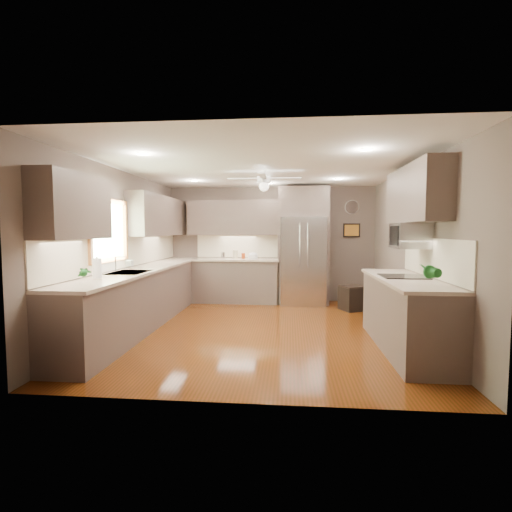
% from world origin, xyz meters
% --- Properties ---
extents(floor, '(5.00, 5.00, 0.00)m').
position_xyz_m(floor, '(0.00, 0.00, 0.00)').
color(floor, '#4A2609').
rests_on(floor, ground).
extents(ceiling, '(5.00, 5.00, 0.00)m').
position_xyz_m(ceiling, '(0.00, 0.00, 2.50)').
color(ceiling, white).
rests_on(ceiling, ground).
extents(wall_back, '(4.50, 0.00, 4.50)m').
position_xyz_m(wall_back, '(0.00, 2.50, 1.25)').
color(wall_back, '#64554C').
rests_on(wall_back, ground).
extents(wall_front, '(4.50, 0.00, 4.50)m').
position_xyz_m(wall_front, '(0.00, -2.50, 1.25)').
color(wall_front, '#64554C').
rests_on(wall_front, ground).
extents(wall_left, '(0.00, 5.00, 5.00)m').
position_xyz_m(wall_left, '(-2.25, 0.00, 1.25)').
color(wall_left, '#64554C').
rests_on(wall_left, ground).
extents(wall_right, '(0.00, 5.00, 5.00)m').
position_xyz_m(wall_right, '(2.25, 0.00, 1.25)').
color(wall_right, '#64554C').
rests_on(wall_right, ground).
extents(canister_b, '(0.12, 0.12, 0.14)m').
position_xyz_m(canister_b, '(-1.02, 2.19, 1.01)').
color(canister_b, silver).
rests_on(canister_b, back_run).
extents(canister_c, '(0.12, 0.12, 0.19)m').
position_xyz_m(canister_c, '(-0.76, 2.25, 1.03)').
color(canister_c, '#B7AE89').
rests_on(canister_c, back_run).
extents(canister_d, '(0.10, 0.10, 0.12)m').
position_xyz_m(canister_d, '(-0.58, 2.20, 1.00)').
color(canister_d, '#973510').
rests_on(canister_d, back_run).
extents(soap_bottle, '(0.11, 0.11, 0.20)m').
position_xyz_m(soap_bottle, '(-2.06, -0.15, 1.04)').
color(soap_bottle, white).
rests_on(soap_bottle, left_run).
extents(potted_plant_left, '(0.17, 0.14, 0.27)m').
position_xyz_m(potted_plant_left, '(-1.93, -1.70, 1.07)').
color(potted_plant_left, '#1B6121').
rests_on(potted_plant_left, left_run).
extents(potted_plant_right, '(0.22, 0.20, 0.34)m').
position_xyz_m(potted_plant_right, '(1.93, -1.55, 1.11)').
color(potted_plant_right, '#1B6121').
rests_on(potted_plant_right, right_run).
extents(bowl, '(0.22, 0.22, 0.05)m').
position_xyz_m(bowl, '(-0.37, 2.24, 0.97)').
color(bowl, '#B7AE89').
rests_on(bowl, back_run).
extents(left_run, '(0.65, 4.70, 1.45)m').
position_xyz_m(left_run, '(-1.95, 0.15, 0.48)').
color(left_run, '#4F413A').
rests_on(left_run, ground).
extents(back_run, '(1.85, 0.65, 1.45)m').
position_xyz_m(back_run, '(-0.72, 2.20, 0.48)').
color(back_run, '#4F413A').
rests_on(back_run, ground).
extents(uppers, '(4.50, 4.70, 0.95)m').
position_xyz_m(uppers, '(-0.74, 0.71, 1.87)').
color(uppers, '#4F413A').
rests_on(uppers, wall_left).
extents(window, '(0.05, 1.12, 0.92)m').
position_xyz_m(window, '(-2.22, -0.50, 1.55)').
color(window, '#BFF2B2').
rests_on(window, wall_left).
extents(sink, '(0.50, 0.70, 0.32)m').
position_xyz_m(sink, '(-1.93, -0.50, 0.91)').
color(sink, silver).
rests_on(sink, left_run).
extents(refrigerator, '(1.06, 0.75, 2.45)m').
position_xyz_m(refrigerator, '(0.70, 2.16, 1.19)').
color(refrigerator, silver).
rests_on(refrigerator, ground).
extents(right_run, '(0.70, 2.20, 1.45)m').
position_xyz_m(right_run, '(1.93, -0.80, 0.48)').
color(right_run, '#4F413A').
rests_on(right_run, ground).
extents(microwave, '(0.43, 0.55, 0.34)m').
position_xyz_m(microwave, '(2.03, -0.55, 1.48)').
color(microwave, silver).
rests_on(microwave, wall_right).
extents(ceiling_fan, '(1.18, 1.18, 0.32)m').
position_xyz_m(ceiling_fan, '(-0.00, 0.30, 2.33)').
color(ceiling_fan, white).
rests_on(ceiling_fan, ceiling).
extents(recessed_lights, '(2.84, 3.14, 0.01)m').
position_xyz_m(recessed_lights, '(-0.04, 0.40, 2.49)').
color(recessed_lights, white).
rests_on(recessed_lights, ceiling).
extents(wall_clock, '(0.30, 0.03, 0.30)m').
position_xyz_m(wall_clock, '(1.75, 2.48, 2.05)').
color(wall_clock, white).
rests_on(wall_clock, wall_back).
extents(framed_print, '(0.36, 0.03, 0.30)m').
position_xyz_m(framed_print, '(1.75, 2.48, 1.55)').
color(framed_print, black).
rests_on(framed_print, wall_back).
extents(stool, '(0.53, 0.53, 0.48)m').
position_xyz_m(stool, '(1.64, 1.56, 0.24)').
color(stool, black).
rests_on(stool, ground).
extents(paper_towel, '(0.11, 0.11, 0.27)m').
position_xyz_m(paper_towel, '(-1.97, -1.32, 1.08)').
color(paper_towel, white).
rests_on(paper_towel, left_run).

